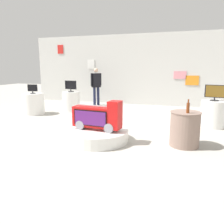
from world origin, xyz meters
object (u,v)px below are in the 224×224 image
at_px(main_display_pedestal, 97,135).
at_px(side_table_round, 185,129).
at_px(tv_on_center_rear, 32,89).
at_px(display_pedestal_right_rear, 213,114).
at_px(display_pedestal_left_rear, 71,102).
at_px(tv_on_left_rear, 71,86).
at_px(display_pedestal_center_rear, 34,104).
at_px(tv_on_right_rear, 215,92).
at_px(bottle_on_side_table, 188,107).
at_px(shopper_browsing_near_truck, 96,84).
at_px(novelty_firetruck_tv, 98,118).

relative_size(main_display_pedestal, side_table_round, 1.92).
xyz_separation_m(tv_on_center_rear, display_pedestal_right_rear, (6.06, 0.05, -0.55)).
bearing_deg(display_pedestal_left_rear, side_table_round, -33.47).
xyz_separation_m(tv_on_left_rear, display_pedestal_center_rear, (-1.05, -0.92, -0.61)).
distance_m(tv_on_center_rear, tv_on_right_rear, 6.07).
xyz_separation_m(tv_on_right_rear, bottle_on_side_table, (-0.73, -2.05, -0.13)).
xyz_separation_m(tv_on_right_rear, shopper_browsing_near_truck, (-4.62, 2.53, -0.03)).
bearing_deg(shopper_browsing_near_truck, side_table_round, -49.10).
xyz_separation_m(display_pedestal_right_rear, bottle_on_side_table, (-0.72, -2.06, 0.49)).
relative_size(display_pedestal_left_rear, tv_on_right_rear, 1.41).
height_order(display_pedestal_center_rear, bottle_on_side_table, bottle_on_side_table).
bearing_deg(tv_on_right_rear, display_pedestal_center_rear, -179.63).
distance_m(tv_on_center_rear, display_pedestal_right_rear, 6.09).
relative_size(side_table_round, bottle_on_side_table, 2.62).
distance_m(novelty_firetruck_tv, display_pedestal_center_rear, 4.02).
xyz_separation_m(main_display_pedestal, display_pedestal_center_rear, (-3.37, 2.15, 0.25)).
distance_m(main_display_pedestal, display_pedestal_left_rear, 3.86).
bearing_deg(side_table_round, display_pedestal_center_rear, 160.41).
bearing_deg(display_pedestal_left_rear, novelty_firetruck_tv, -52.77).
bearing_deg(tv_on_right_rear, tv_on_center_rear, -179.59).
bearing_deg(side_table_round, tv_on_center_rear, 160.45).
height_order(main_display_pedestal, bottle_on_side_table, bottle_on_side_table).
xyz_separation_m(novelty_firetruck_tv, display_pedestal_right_rear, (2.67, 2.20, -0.17)).
distance_m(main_display_pedestal, display_pedestal_right_rear, 3.48).
relative_size(novelty_firetruck_tv, display_pedestal_right_rear, 1.52).
relative_size(tv_on_center_rear, side_table_round, 0.50).
bearing_deg(novelty_firetruck_tv, display_pedestal_center_rear, 147.57).
bearing_deg(tv_on_left_rear, display_pedestal_center_rear, -138.76).
bearing_deg(shopper_browsing_near_truck, display_pedestal_right_rear, -28.68).
xyz_separation_m(display_pedestal_center_rear, tv_on_right_rear, (6.06, 0.04, 0.62)).
bearing_deg(display_pedestal_center_rear, main_display_pedestal, -32.50).
relative_size(display_pedestal_right_rear, side_table_round, 1.00).
bearing_deg(tv_on_center_rear, display_pedestal_center_rear, 82.96).
xyz_separation_m(bottle_on_side_table, shopper_browsing_near_truck, (-3.90, 4.58, 0.10)).
height_order(tv_on_center_rear, shopper_browsing_near_truck, shopper_browsing_near_truck).
relative_size(novelty_firetruck_tv, tv_on_left_rear, 2.36).
xyz_separation_m(tv_on_left_rear, shopper_browsing_near_truck, (0.39, 1.65, -0.02)).
height_order(display_pedestal_left_rear, display_pedestal_right_rear, same).
bearing_deg(display_pedestal_center_rear, side_table_round, -19.59).
xyz_separation_m(novelty_firetruck_tv, tv_on_right_rear, (2.67, 2.19, 0.45)).
xyz_separation_m(novelty_firetruck_tv, bottle_on_side_table, (1.95, 0.14, 0.32)).
height_order(display_pedestal_left_rear, tv_on_left_rear, tv_on_left_rear).
height_order(display_pedestal_center_rear, display_pedestal_right_rear, same).
height_order(main_display_pedestal, display_pedestal_right_rear, display_pedestal_right_rear).
bearing_deg(main_display_pedestal, tv_on_right_rear, 39.02).
height_order(novelty_firetruck_tv, tv_on_center_rear, tv_on_center_rear).
xyz_separation_m(display_pedestal_left_rear, display_pedestal_center_rear, (-1.05, -0.93, 0.00)).
bearing_deg(main_display_pedestal, shopper_browsing_near_truck, 112.21).
height_order(main_display_pedestal, novelty_firetruck_tv, novelty_firetruck_tv).
height_order(display_pedestal_right_rear, side_table_round, display_pedestal_right_rear).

